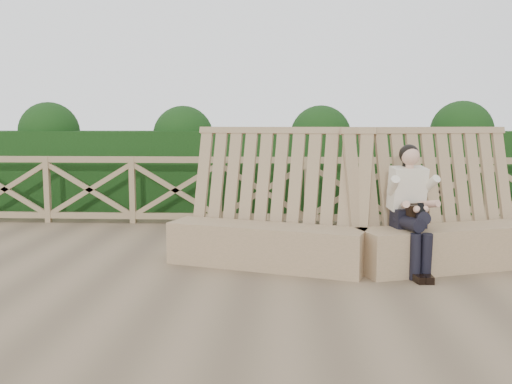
{
  "coord_description": "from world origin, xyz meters",
  "views": [
    {
      "loc": [
        0.38,
        -5.67,
        1.63
      ],
      "look_at": [
        0.06,
        0.4,
        0.9
      ],
      "focal_mm": 40.0,
      "sensor_mm": 36.0,
      "label": 1
    }
  ],
  "objects": [
    {
      "name": "ground",
      "position": [
        0.0,
        0.0,
        0.0
      ],
      "size": [
        60.0,
        60.0,
        0.0
      ],
      "primitive_type": "plane",
      "color": "brown",
      "rests_on": "ground"
    },
    {
      "name": "bench",
      "position": [
        1.22,
        0.81,
        0.41
      ],
      "size": [
        4.44,
        1.46,
        1.62
      ],
      "rotation": [
        0.0,
        0.0,
        0.04
      ],
      "color": "olive",
      "rests_on": "ground"
    },
    {
      "name": "woman",
      "position": [
        1.75,
        0.58,
        0.77
      ],
      "size": [
        0.45,
        0.85,
        1.4
      ],
      "rotation": [
        0.0,
        0.0,
        0.22
      ],
      "color": "black",
      "rests_on": "ground"
    },
    {
      "name": "guardrail",
      "position": [
        0.0,
        3.5,
        0.55
      ],
      "size": [
        10.1,
        0.09,
        1.1
      ],
      "color": "#856C4D",
      "rests_on": "ground"
    },
    {
      "name": "hedge",
      "position": [
        0.0,
        4.7,
        0.75
      ],
      "size": [
        12.0,
        1.2,
        1.5
      ],
      "primitive_type": "cube",
      "color": "black",
      "rests_on": "ground"
    }
  ]
}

